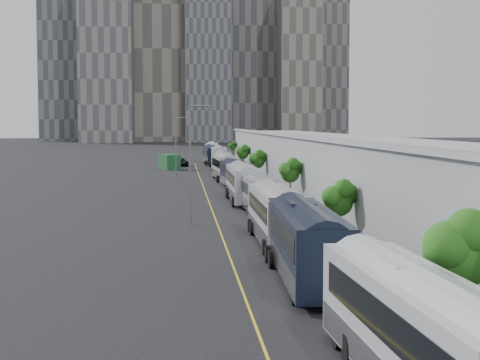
{
  "coord_description": "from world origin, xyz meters",
  "views": [
    {
      "loc": [
        -4.57,
        -16.84,
        8.33
      ],
      "look_at": [
        1.07,
        51.64,
        3.0
      ],
      "focal_mm": 55.0,
      "sensor_mm": 36.0,
      "label": 1
    }
  ],
  "objects": [
    {
      "name": "tree_3",
      "position": [
        5.83,
        80.81,
        3.52
      ],
      "size": [
        1.93,
        1.93,
        4.51
      ],
      "color": "black",
      "rests_on": "ground"
    },
    {
      "name": "tree_0",
      "position": [
        5.35,
        8.45,
        3.95
      ],
      "size": [
        2.46,
        2.46,
        5.2
      ],
      "color": "black",
      "rests_on": "ground"
    },
    {
      "name": "bus_1",
      "position": [
        2.03,
        20.98,
        1.71
      ],
      "size": [
        3.27,
        13.95,
        4.05
      ],
      "rotation": [
        0.0,
        0.0,
        -0.03
      ],
      "color": "black",
      "rests_on": "ground"
    },
    {
      "name": "skyline",
      "position": [
        -2.9,
        324.16,
        50.85
      ],
      "size": [
        145.0,
        64.0,
        120.0
      ],
      "color": "slate",
      "rests_on": "ground"
    },
    {
      "name": "depot",
      "position": [
        12.99,
        55.0,
        3.51
      ],
      "size": [
        12.45,
        160.4,
        7.2
      ],
      "color": "gray",
      "rests_on": "ground"
    },
    {
      "name": "street_lamp_near",
      "position": [
        -3.55,
        43.34,
        5.62
      ],
      "size": [
        2.04,
        0.22,
        9.83
      ],
      "color": "#59595E",
      "rests_on": "ground"
    },
    {
      "name": "bus_0",
      "position": [
        2.59,
        4.19,
        1.68
      ],
      "size": [
        3.26,
        13.73,
        3.99
      ],
      "rotation": [
        0.0,
        0.0,
        0.04
      ],
      "color": "silver",
      "rests_on": "ground"
    },
    {
      "name": "sidewalk",
      "position": [
        9.0,
        55.0,
        0.06
      ],
      "size": [
        10.0,
        170.0,
        0.12
      ],
      "primitive_type": "cube",
      "color": "gray",
      "rests_on": "ground"
    },
    {
      "name": "tree_2",
      "position": [
        5.9,
        52.19,
        3.8
      ],
      "size": [
        1.79,
        1.79,
        4.73
      ],
      "color": "black",
      "rests_on": "ground"
    },
    {
      "name": "bus_5",
      "position": [
        2.68,
        75.61,
        1.53
      ],
      "size": [
        3.72,
        12.55,
        3.62
      ],
      "rotation": [
        0.0,
        0.0,
        0.1
      ],
      "color": "black",
      "rests_on": "ground"
    },
    {
      "name": "bus_8",
      "position": [
        2.65,
        119.03,
        1.71
      ],
      "size": [
        3.32,
        13.92,
        4.04
      ],
      "rotation": [
        0.0,
        0.0,
        -0.04
      ],
      "color": "#ACAEB7",
      "rests_on": "ground"
    },
    {
      "name": "suv",
      "position": [
        -4.44,
        125.63,
        0.79
      ],
      "size": [
        3.4,
        6.03,
        1.59
      ],
      "primitive_type": "imported",
      "rotation": [
        0.0,
        0.0,
        0.14
      ],
      "color": "black",
      "rests_on": "ground"
    },
    {
      "name": "bus_6",
      "position": [
        2.03,
        90.46,
        1.64
      ],
      "size": [
        3.29,
        13.37,
        3.88
      ],
      "rotation": [
        0.0,
        0.0,
        0.05
      ],
      "color": "#B4B3B5",
      "rests_on": "ground"
    },
    {
      "name": "tree_4",
      "position": [
        5.87,
        103.86,
        3.57
      ],
      "size": [
        1.86,
        1.86,
        4.54
      ],
      "color": "black",
      "rests_on": "ground"
    },
    {
      "name": "bus_4",
      "position": [
        2.1,
        60.42,
        1.69
      ],
      "size": [
        3.04,
        13.69,
        4.0
      ],
      "rotation": [
        0.0,
        0.0,
        -0.0
      ],
      "color": "#B1B2BC",
      "rests_on": "ground"
    },
    {
      "name": "tree_1",
      "position": [
        5.84,
        30.49,
        3.41
      ],
      "size": [
        1.92,
        1.92,
        4.4
      ],
      "color": "black",
      "rests_on": "ground"
    },
    {
      "name": "tree_5",
      "position": [
        6.18,
        131.19,
        3.55
      ],
      "size": [
        1.24,
        1.24,
        4.28
      ],
      "color": "black",
      "rests_on": "ground"
    },
    {
      "name": "shipping_container",
      "position": [
        -6.45,
        116.34,
        1.35
      ],
      "size": [
        4.22,
        6.97,
        2.7
      ],
      "primitive_type": "cube",
      "rotation": [
        0.0,
        0.0,
        0.28
      ],
      "color": "#144321",
      "rests_on": "ground"
    },
    {
      "name": "bus_3",
      "position": [
        2.78,
        49.8,
        1.49
      ],
      "size": [
        2.92,
        12.18,
        3.54
      ],
      "rotation": [
        0.0,
        0.0,
        0.04
      ],
      "color": "gray",
      "rests_on": "ground"
    },
    {
      "name": "bus_10",
      "position": [
        2.63,
        147.61,
        1.71
      ],
      "size": [
        3.52,
        13.94,
        4.04
      ],
      "rotation": [
        0.0,
        0.0,
        -0.05
      ],
      "color": "white",
      "rests_on": "ground"
    },
    {
      "name": "lane_line",
      "position": [
        -1.5,
        55.0,
        0.01
      ],
      "size": [
        0.12,
        160.0,
        0.02
      ],
      "primitive_type": "cube",
      "color": "gold",
      "rests_on": "ground"
    },
    {
      "name": "bus_9",
      "position": [
        1.9,
        132.34,
        1.62
      ],
      "size": [
        3.28,
        13.24,
        3.84
      ],
      "rotation": [
        0.0,
        0.0,
        0.05
      ],
      "color": "black",
      "rests_on": "ground"
    },
    {
      "name": "bus_2",
      "position": [
        2.11,
        33.66,
        1.65
      ],
      "size": [
        2.98,
        13.39,
        3.91
      ],
      "rotation": [
        0.0,
        0.0,
        -0.0
      ],
      "color": "#B9B9BC",
      "rests_on": "ground"
    },
    {
      "name": "street_lamp_far",
      "position": [
        -4.95,
        93.86,
        5.32
      ],
      "size": [
        2.04,
        0.22,
        9.24
      ],
      "color": "#59595E",
      "rests_on": "ground"
    },
    {
      "name": "bus_7",
      "position": [
        2.67,
        103.9,
        1.56
      ],
      "size": [
        3.05,
        12.77,
        3.71
      ],
      "rotation": [
        0.0,
        0.0,
        -0.04
      ],
      "color": "gray",
      "rests_on": "ground"
    }
  ]
}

